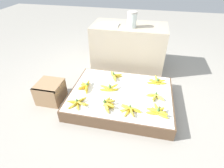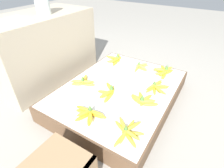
{
  "view_description": "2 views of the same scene",
  "coord_description": "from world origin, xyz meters",
  "px_view_note": "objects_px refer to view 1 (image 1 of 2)",
  "views": [
    {
      "loc": [
        0.24,
        -1.64,
        1.48
      ],
      "look_at": [
        -0.12,
        0.03,
        0.25
      ],
      "focal_mm": 28.0,
      "sensor_mm": 36.0,
      "label": 1
    },
    {
      "loc": [
        -1.14,
        -0.63,
        1.07
      ],
      "look_at": [
        -0.01,
        0.08,
        0.17
      ],
      "focal_mm": 28.0,
      "sensor_mm": 36.0,
      "label": 2
    }
  ],
  "objects_px": {
    "banana_bunch_front_right": "(158,111)",
    "banana_bunch_middle_left": "(86,86)",
    "banana_bunch_front_midleft": "(108,104)",
    "glass_jar": "(132,19)",
    "banana_bunch_middle_right": "(155,96)",
    "foam_tray_white": "(109,25)",
    "banana_bunch_middle_midleft": "(109,88)",
    "banana_bunch_front_left": "(77,103)",
    "banana_bunch_back_right": "(157,81)",
    "banana_bunch_front_midright": "(130,110)",
    "banana_bunch_back_midleft": "(115,76)",
    "wooden_crate": "(50,92)"
  },
  "relations": [
    {
      "from": "banana_bunch_back_midleft",
      "to": "wooden_crate",
      "type": "bearing_deg",
      "value": -149.47
    },
    {
      "from": "banana_bunch_middle_right",
      "to": "banana_bunch_back_midleft",
      "type": "bearing_deg",
      "value": 149.08
    },
    {
      "from": "banana_bunch_middle_right",
      "to": "foam_tray_white",
      "type": "distance_m",
      "value": 1.25
    },
    {
      "from": "banana_bunch_middle_right",
      "to": "banana_bunch_back_right",
      "type": "height_order",
      "value": "banana_bunch_back_right"
    },
    {
      "from": "banana_bunch_back_midleft",
      "to": "banana_bunch_back_right",
      "type": "relative_size",
      "value": 0.84
    },
    {
      "from": "wooden_crate",
      "to": "banana_bunch_front_right",
      "type": "distance_m",
      "value": 1.31
    },
    {
      "from": "banana_bunch_middle_left",
      "to": "foam_tray_white",
      "type": "bearing_deg",
      "value": 82.66
    },
    {
      "from": "banana_bunch_front_midleft",
      "to": "banana_bunch_middle_left",
      "type": "distance_m",
      "value": 0.44
    },
    {
      "from": "banana_bunch_back_midleft",
      "to": "banana_bunch_middle_right",
      "type": "bearing_deg",
      "value": -30.92
    },
    {
      "from": "banana_bunch_middle_right",
      "to": "banana_bunch_front_left",
      "type": "bearing_deg",
      "value": -161.19
    },
    {
      "from": "banana_bunch_back_right",
      "to": "glass_jar",
      "type": "height_order",
      "value": "glass_jar"
    },
    {
      "from": "banana_bunch_front_midright",
      "to": "banana_bunch_middle_left",
      "type": "relative_size",
      "value": 0.99
    },
    {
      "from": "banana_bunch_middle_midleft",
      "to": "banana_bunch_middle_right",
      "type": "xyz_separation_m",
      "value": [
        0.56,
        -0.04,
        -0.01
      ]
    },
    {
      "from": "banana_bunch_front_midleft",
      "to": "banana_bunch_back_midleft",
      "type": "height_order",
      "value": "banana_bunch_front_midleft"
    },
    {
      "from": "banana_bunch_front_midright",
      "to": "glass_jar",
      "type": "relative_size",
      "value": 1.14
    },
    {
      "from": "banana_bunch_middle_left",
      "to": "banana_bunch_middle_right",
      "type": "relative_size",
      "value": 1.08
    },
    {
      "from": "wooden_crate",
      "to": "banana_bunch_front_midright",
      "type": "height_order",
      "value": "wooden_crate"
    },
    {
      "from": "banana_bunch_front_right",
      "to": "foam_tray_white",
      "type": "bearing_deg",
      "value": 124.9
    },
    {
      "from": "banana_bunch_middle_right",
      "to": "foam_tray_white",
      "type": "height_order",
      "value": "foam_tray_white"
    },
    {
      "from": "banana_bunch_middle_midleft",
      "to": "banana_bunch_middle_right",
      "type": "height_order",
      "value": "banana_bunch_middle_midleft"
    },
    {
      "from": "banana_bunch_middle_midleft",
      "to": "banana_bunch_middle_right",
      "type": "relative_size",
      "value": 1.07
    },
    {
      "from": "wooden_crate",
      "to": "banana_bunch_back_midleft",
      "type": "bearing_deg",
      "value": 30.53
    },
    {
      "from": "banana_bunch_front_right",
      "to": "banana_bunch_back_right",
      "type": "relative_size",
      "value": 0.96
    },
    {
      "from": "banana_bunch_front_midright",
      "to": "glass_jar",
      "type": "xyz_separation_m",
      "value": [
        -0.15,
        1.12,
        0.61
      ]
    },
    {
      "from": "wooden_crate",
      "to": "banana_bunch_front_midleft",
      "type": "xyz_separation_m",
      "value": [
        0.77,
        -0.14,
        0.07
      ]
    },
    {
      "from": "glass_jar",
      "to": "banana_bunch_middle_right",
      "type": "bearing_deg",
      "value": -64.11
    },
    {
      "from": "glass_jar",
      "to": "wooden_crate",
      "type": "bearing_deg",
      "value": -132.22
    },
    {
      "from": "wooden_crate",
      "to": "foam_tray_white",
      "type": "bearing_deg",
      "value": 61.19
    },
    {
      "from": "banana_bunch_middle_midleft",
      "to": "wooden_crate",
      "type": "bearing_deg",
      "value": -168.32
    },
    {
      "from": "banana_bunch_back_midleft",
      "to": "banana_bunch_back_right",
      "type": "distance_m",
      "value": 0.56
    },
    {
      "from": "wooden_crate",
      "to": "banana_bunch_front_midright",
      "type": "relative_size",
      "value": 1.25
    },
    {
      "from": "wooden_crate",
      "to": "banana_bunch_middle_right",
      "type": "height_order",
      "value": "wooden_crate"
    },
    {
      "from": "banana_bunch_front_midright",
      "to": "banana_bunch_middle_midleft",
      "type": "bearing_deg",
      "value": 132.53
    },
    {
      "from": "wooden_crate",
      "to": "banana_bunch_front_midleft",
      "type": "relative_size",
      "value": 1.24
    },
    {
      "from": "banana_bunch_front_left",
      "to": "foam_tray_white",
      "type": "distance_m",
      "value": 1.26
    },
    {
      "from": "banana_bunch_front_left",
      "to": "banana_bunch_middle_midleft",
      "type": "distance_m",
      "value": 0.44
    },
    {
      "from": "banana_bunch_middle_left",
      "to": "banana_bunch_middle_midleft",
      "type": "distance_m",
      "value": 0.3
    },
    {
      "from": "banana_bunch_front_right",
      "to": "banana_bunch_middle_left",
      "type": "height_order",
      "value": "banana_bunch_front_right"
    },
    {
      "from": "banana_bunch_front_midright",
      "to": "banana_bunch_middle_midleft",
      "type": "xyz_separation_m",
      "value": [
        -0.29,
        0.32,
        0.01
      ]
    },
    {
      "from": "banana_bunch_front_midleft",
      "to": "banana_bunch_middle_left",
      "type": "bearing_deg",
      "value": 142.16
    },
    {
      "from": "banana_bunch_front_midleft",
      "to": "glass_jar",
      "type": "bearing_deg",
      "value": 85.04
    },
    {
      "from": "banana_bunch_front_left",
      "to": "banana_bunch_back_right",
      "type": "xyz_separation_m",
      "value": [
        0.86,
        0.6,
        0.01
      ]
    },
    {
      "from": "banana_bunch_middle_left",
      "to": "banana_bunch_back_midleft",
      "type": "bearing_deg",
      "value": 44.49
    },
    {
      "from": "banana_bunch_front_right",
      "to": "banana_bunch_middle_left",
      "type": "relative_size",
      "value": 0.96
    },
    {
      "from": "banana_bunch_middle_right",
      "to": "banana_bunch_back_right",
      "type": "bearing_deg",
      "value": 87.86
    },
    {
      "from": "banana_bunch_back_right",
      "to": "foam_tray_white",
      "type": "relative_size",
      "value": 0.87
    },
    {
      "from": "banana_bunch_back_right",
      "to": "foam_tray_white",
      "type": "bearing_deg",
      "value": 144.05
    },
    {
      "from": "banana_bunch_front_right",
      "to": "banana_bunch_back_right",
      "type": "xyz_separation_m",
      "value": [
        -0.01,
        0.56,
        -0.0
      ]
    },
    {
      "from": "banana_bunch_front_midright",
      "to": "banana_bunch_middle_right",
      "type": "bearing_deg",
      "value": 46.15
    },
    {
      "from": "banana_bunch_middle_midleft",
      "to": "banana_bunch_front_left",
      "type": "bearing_deg",
      "value": -131.24
    }
  ]
}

